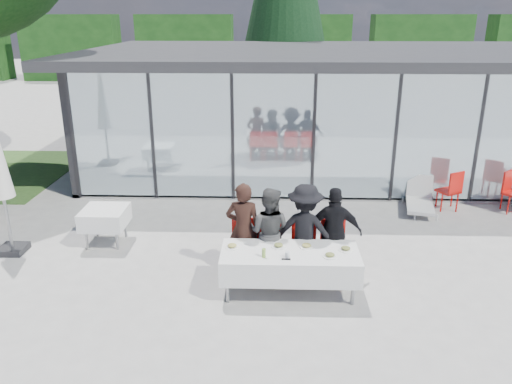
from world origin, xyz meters
TOP-DOWN VIEW (x-y plane):
  - ground at (0.00, 0.00)m, footprint 90.00×90.00m
  - pavilion at (2.00, 8.16)m, footprint 14.80×8.80m
  - treeline at (-2.00, 28.00)m, footprint 62.50×2.00m
  - dining_table at (0.35, -0.34)m, footprint 2.26×0.96m
  - diner_a at (-0.45, 0.31)m, footprint 0.68×0.68m
  - diner_chair_a at (-0.45, 0.41)m, footprint 0.44×0.44m
  - diner_b at (0.00, 0.31)m, footprint 1.00×1.00m
  - diner_chair_b at (0.00, 0.41)m, footprint 0.44×0.44m
  - diner_c at (0.62, 0.31)m, footprint 1.29×1.29m
  - diner_chair_c at (0.62, 0.41)m, footprint 0.44×0.44m
  - diner_d at (1.14, 0.31)m, footprint 1.03×1.03m
  - diner_chair_d at (1.14, 0.41)m, footprint 0.44×0.44m
  - plate_a at (-0.61, -0.23)m, footprint 0.23×0.23m
  - plate_b at (0.16, -0.19)m, footprint 0.23×0.23m
  - plate_c at (0.63, -0.18)m, footprint 0.23×0.23m
  - plate_d at (1.26, -0.27)m, footprint 0.23×0.23m
  - plate_extra at (0.98, -0.51)m, footprint 0.23×0.23m
  - juice_bottle at (-0.08, -0.55)m, footprint 0.06×0.06m
  - drinking_glasses at (0.30, -0.55)m, footprint 0.07×0.07m
  - folded_eyeglasses at (0.28, -0.63)m, footprint 0.14×0.03m
  - spare_table_left at (-3.30, 1.45)m, footprint 0.86×0.86m
  - spare_chair_a at (5.64, 3.51)m, footprint 0.62×0.62m
  - spare_chair_b at (4.26, 3.49)m, footprint 0.60×0.60m
  - lounger at (3.57, 3.56)m, footprint 0.88×1.43m

SIDE VIEW (x-z plane):
  - ground at x=0.00m, z-range 0.00..0.00m
  - lounger at x=3.57m, z-range -0.10..0.62m
  - diner_chair_a at x=-0.45m, z-range 0.05..1.03m
  - diner_chair_b at x=0.00m, z-range 0.05..1.03m
  - diner_chair_c at x=0.62m, z-range 0.05..1.03m
  - diner_chair_d at x=1.14m, z-range 0.05..1.03m
  - spare_chair_a at x=5.64m, z-range 0.05..1.03m
  - spare_chair_b at x=4.26m, z-range 0.05..1.03m
  - dining_table at x=0.35m, z-range 0.16..0.91m
  - spare_table_left at x=-3.30m, z-range 0.18..0.92m
  - folded_eyeglasses at x=0.28m, z-range 0.75..0.76m
  - plate_a at x=-0.61m, z-range 0.74..0.81m
  - plate_b at x=0.16m, z-range 0.74..0.81m
  - plate_c at x=0.63m, z-range 0.74..0.81m
  - plate_d at x=1.26m, z-range 0.74..0.81m
  - plate_extra at x=0.98m, z-range 0.74..0.81m
  - drinking_glasses at x=0.30m, z-range 0.75..0.85m
  - diner_b at x=0.00m, z-range 0.00..1.62m
  - diner_d at x=1.14m, z-range 0.00..1.63m
  - juice_bottle at x=-0.08m, z-range 0.75..0.90m
  - diner_c at x=0.62m, z-range 0.00..1.69m
  - diner_a at x=-0.45m, z-range 0.00..1.70m
  - pavilion at x=2.00m, z-range 0.43..3.87m
  - treeline at x=-2.00m, z-range 0.00..4.40m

